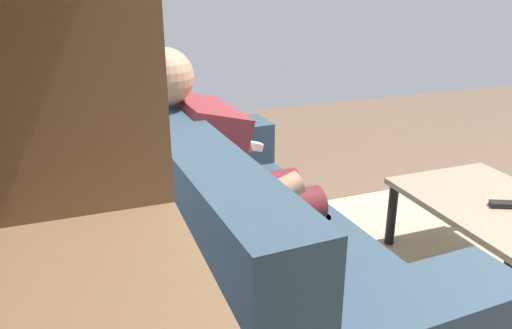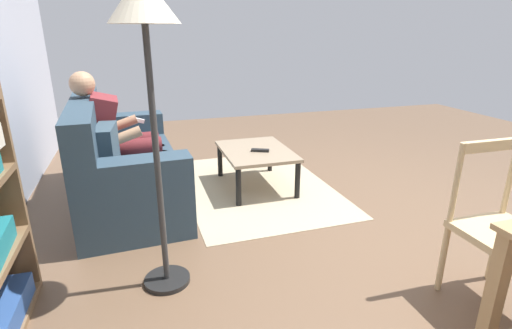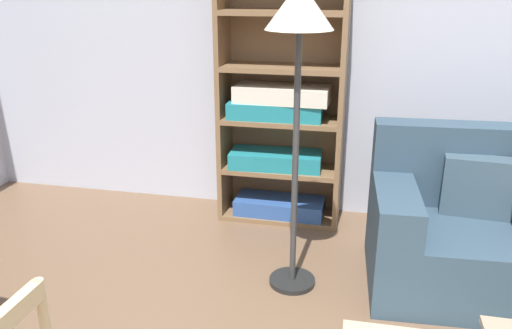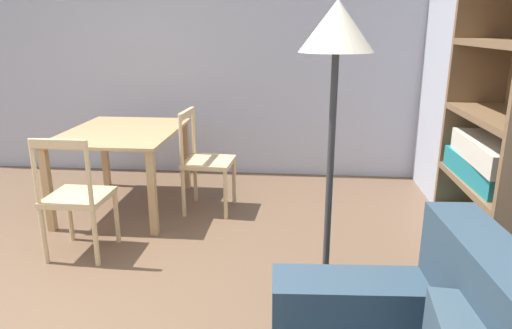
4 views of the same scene
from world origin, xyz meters
TOP-DOWN VIEW (x-y plane):
  - wall_side at (-3.25, 0.00)m, footprint 0.12×5.91m
  - bookshelf at (-0.62, 2.71)m, footprint 0.91×0.36m
  - dining_table at (-2.04, 0.03)m, footprint 1.25×0.97m
  - dining_chair_near_wall at (-2.04, 0.78)m, footprint 0.45×0.45m
  - dining_chair_facing_couch at (-1.09, 0.03)m, footprint 0.42×0.42m
  - floor_lamp at (-0.38, 1.77)m, footprint 0.36×0.36m

SIDE VIEW (x-z plane):
  - dining_chair_facing_couch at x=-1.09m, z-range -0.01..0.91m
  - dining_chair_near_wall at x=-2.04m, z-range 0.00..0.92m
  - dining_table at x=-2.04m, z-range 0.26..1.00m
  - bookshelf at x=-0.62m, z-range -0.15..1.79m
  - wall_side at x=-3.25m, z-range 0.00..2.56m
  - floor_lamp at x=-0.38m, z-range 0.60..2.35m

